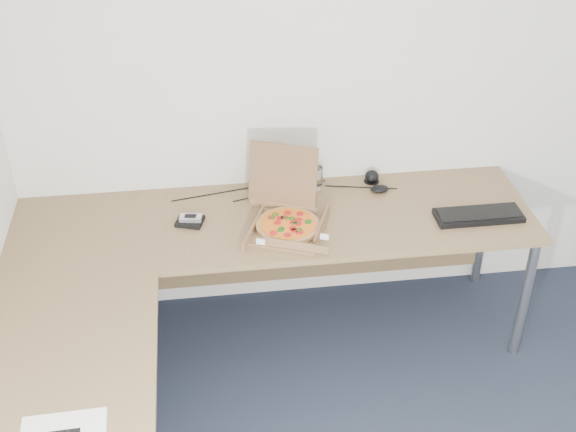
{
  "coord_description": "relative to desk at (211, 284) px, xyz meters",
  "views": [
    {
      "loc": [
        -0.83,
        -1.63,
        2.76
      ],
      "look_at": [
        -0.45,
        1.28,
        0.82
      ],
      "focal_mm": 47.64,
      "sensor_mm": 36.0,
      "label": 1
    }
  ],
  "objects": [
    {
      "name": "desk",
      "position": [
        0.0,
        0.0,
        0.0
      ],
      "size": [
        2.5,
        2.2,
        0.73
      ],
      "color": "olive",
      "rests_on": "ground"
    },
    {
      "name": "mouse",
      "position": [
        0.88,
        0.6,
        0.05
      ],
      "size": [
        0.11,
        0.09,
        0.03
      ],
      "primitive_type": "ellipsoid",
      "rotation": [
        0.0,
        0.0,
        0.32
      ],
      "color": "black",
      "rests_on": "desk"
    },
    {
      "name": "dome_speaker",
      "position": [
        0.86,
        0.71,
        0.06
      ],
      "size": [
        0.08,
        0.08,
        0.07
      ],
      "primitive_type": "ellipsoid",
      "color": "black",
      "rests_on": "desk"
    },
    {
      "name": "cable_bundle",
      "position": [
        0.38,
        0.67,
        0.03
      ],
      "size": [
        0.55,
        0.11,
        0.01
      ],
      "primitive_type": null,
      "rotation": [
        0.0,
        0.0,
        0.14
      ],
      "color": "black",
      "rests_on": "desk"
    },
    {
      "name": "drinking_glass",
      "position": [
        0.57,
        0.68,
        0.09
      ],
      "size": [
        0.07,
        0.07,
        0.12
      ],
      "primitive_type": "cylinder",
      "color": "silver",
      "rests_on": "desk"
    },
    {
      "name": "pizza_box",
      "position": [
        0.38,
        0.34,
        0.07
      ],
      "size": [
        0.33,
        0.39,
        0.34
      ],
      "rotation": [
        0.0,
        0.0,
        -0.38
      ],
      "color": "brown",
      "rests_on": "desk"
    },
    {
      "name": "room_shell",
      "position": [
        0.82,
        -0.97,
        0.55
      ],
      "size": [
        3.5,
        3.5,
        2.5
      ],
      "primitive_type": null,
      "color": "silver",
      "rests_on": "ground"
    },
    {
      "name": "phone",
      "position": [
        -0.07,
        0.44,
        0.06
      ],
      "size": [
        0.11,
        0.07,
        0.02
      ],
      "primitive_type": "cube",
      "rotation": [
        0.0,
        0.0,
        -0.17
      ],
      "color": "#B2B5BA",
      "rests_on": "wallet"
    },
    {
      "name": "keyboard",
      "position": [
        1.3,
        0.31,
        0.04
      ],
      "size": [
        0.42,
        0.15,
        0.03
      ],
      "primitive_type": "cube",
      "rotation": [
        0.0,
        0.0,
        0.0
      ],
      "color": "black",
      "rests_on": "desk"
    },
    {
      "name": "wallet",
      "position": [
        -0.08,
        0.44,
        0.04
      ],
      "size": [
        0.15,
        0.14,
        0.02
      ],
      "primitive_type": "cube",
      "rotation": [
        0.0,
        0.0,
        -0.32
      ],
      "color": "black",
      "rests_on": "desk"
    }
  ]
}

